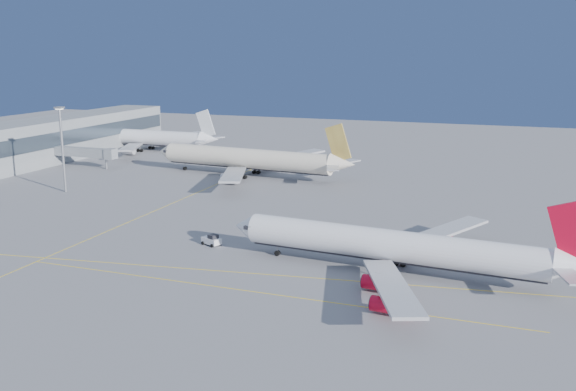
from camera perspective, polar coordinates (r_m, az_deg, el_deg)
The scene contains 9 objects.
ground at distance 120.81m, azimuth -2.43°, elevation -6.00°, with size 500.00×500.00×0.00m, color slate.
terminal at distance 250.22m, azimuth -19.58°, elevation 4.85°, with size 18.40×110.00×15.00m.
jet_bridge at distance 226.94m, azimuth -17.36°, elevation 3.67°, with size 23.60×3.60×6.90m.
taxiway_lines at distance 132.26m, azimuth -7.28°, elevation -4.41°, with size 118.86×140.00×0.02m.
airliner_virgin at distance 115.47m, azimuth 9.70°, elevation -4.54°, with size 65.49×58.64×16.15m.
airliner_etihad at distance 201.64m, azimuth -3.33°, elevation 3.26°, with size 69.91×64.32×18.24m.
airliner_third at distance 260.24m, azimuth -12.50°, elevation 5.06°, with size 63.86×59.09×17.18m.
pushback_tug at distance 132.04m, azimuth -6.80°, elevation -3.95°, with size 4.54×3.65×2.29m.
light_mast at distance 188.53m, azimuth -19.46°, elevation 4.49°, with size 2.06×2.06×23.80m.
Camera 1 is at (44.29, -105.45, 38.91)m, focal length 40.00 mm.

